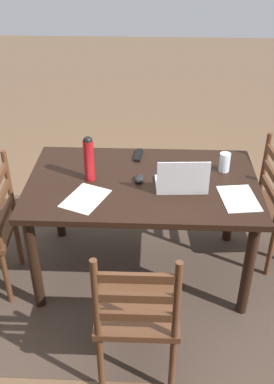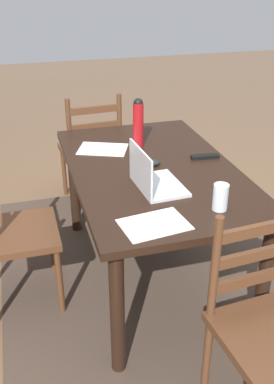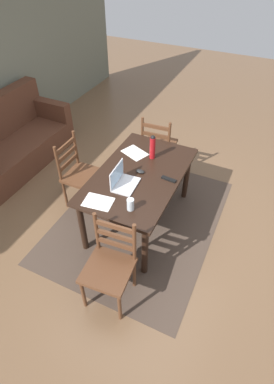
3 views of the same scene
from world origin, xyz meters
TOP-DOWN VIEW (x-y plane):
  - ground_plane at (0.00, 0.00)m, footprint 14.00×14.00m
  - area_rug at (0.00, 0.00)m, footprint 2.42×1.88m
  - dining_table at (0.00, 0.00)m, footprint 1.50×0.92m
  - chair_far_head at (-0.00, 0.83)m, footprint 0.44×0.44m
  - chair_left_near at (-1.04, -0.18)m, footprint 0.48×0.48m
  - chair_right_far at (1.04, 0.18)m, footprint 0.47×0.47m
  - laptop at (-0.25, 0.09)m, footprint 0.33×0.24m
  - water_bottle at (0.34, -0.01)m, footprint 0.07×0.07m
  - drinking_glass at (-0.54, -0.16)m, footprint 0.07×0.07m
  - computer_mouse at (0.02, 0.00)m, footprint 0.06×0.10m
  - tv_remote at (0.04, -0.34)m, footprint 0.06×0.17m
  - paper_stack_left at (0.34, 0.22)m, footprint 0.31×0.35m
  - paper_stack_right at (-0.59, 0.18)m, footprint 0.25×0.32m

SIDE VIEW (x-z plane):
  - ground_plane at x=0.00m, z-range 0.00..0.00m
  - area_rug at x=0.00m, z-range 0.00..0.01m
  - chair_far_head at x=0.00m, z-range -0.01..0.94m
  - chair_left_near at x=-1.04m, z-range -0.01..0.94m
  - chair_right_far at x=1.04m, z-range -0.01..0.94m
  - dining_table at x=0.00m, z-range 0.28..1.04m
  - paper_stack_left at x=0.34m, z-range 0.76..0.76m
  - paper_stack_right at x=-0.59m, z-range 0.76..0.76m
  - tv_remote at x=0.04m, z-range 0.76..0.78m
  - computer_mouse at x=0.02m, z-range 0.76..0.79m
  - laptop at x=-0.25m, z-range 0.70..0.93m
  - drinking_glass at x=-0.54m, z-range 0.76..0.89m
  - water_bottle at x=0.34m, z-range 0.76..1.07m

